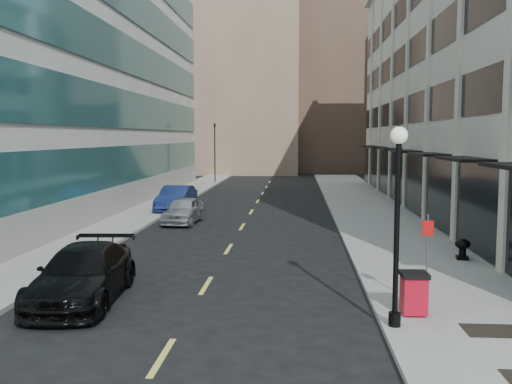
# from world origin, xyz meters

# --- Properties ---
(sidewalk_right) EXTENTS (5.00, 80.00, 0.15)m
(sidewalk_right) POSITION_xyz_m (7.50, 20.00, 0.07)
(sidewalk_right) COLOR gray
(sidewalk_right) RESTS_ON ground
(sidewalk_left) EXTENTS (3.00, 80.00, 0.15)m
(sidewalk_left) POSITION_xyz_m (-6.50, 20.00, 0.07)
(sidewalk_left) COLOR gray
(sidewalk_left) RESTS_ON ground
(building_left) EXTENTS (16.14, 46.00, 20.00)m
(building_left) POSITION_xyz_m (-15.95, 27.00, 9.99)
(building_left) COLOR silver
(building_left) RESTS_ON ground
(skyline_tan_near) EXTENTS (14.00, 18.00, 28.00)m
(skyline_tan_near) POSITION_xyz_m (-4.00, 68.00, 14.00)
(skyline_tan_near) COLOR #866F58
(skyline_tan_near) RESTS_ON ground
(skyline_brown) EXTENTS (12.00, 16.00, 34.00)m
(skyline_brown) POSITION_xyz_m (8.00, 72.00, 17.00)
(skyline_brown) COLOR brown
(skyline_brown) RESTS_ON ground
(skyline_tan_far) EXTENTS (12.00, 14.00, 22.00)m
(skyline_tan_far) POSITION_xyz_m (-14.00, 78.00, 11.00)
(skyline_tan_far) COLOR #866F58
(skyline_tan_far) RESTS_ON ground
(skyline_stone) EXTENTS (10.00, 14.00, 20.00)m
(skyline_stone) POSITION_xyz_m (18.00, 66.00, 10.00)
(skyline_stone) COLOR beige
(skyline_stone) RESTS_ON ground
(grate_far) EXTENTS (1.40, 1.00, 0.01)m
(grate_far) POSITION_xyz_m (7.60, 3.80, 0.15)
(grate_far) COLOR black
(grate_far) RESTS_ON sidewalk_right
(road_centerline) EXTENTS (0.15, 68.20, 0.01)m
(road_centerline) POSITION_xyz_m (0.00, 17.00, 0.01)
(road_centerline) COLOR #D8CC4C
(road_centerline) RESTS_ON ground
(traffic_signal) EXTENTS (0.66, 0.66, 6.98)m
(traffic_signal) POSITION_xyz_m (-5.50, 48.00, 5.72)
(traffic_signal) COLOR black
(traffic_signal) RESTS_ON ground
(car_black_pickup) EXTENTS (2.61, 5.62, 1.59)m
(car_black_pickup) POSITION_xyz_m (-3.27, 6.00, 0.79)
(car_black_pickup) COLOR black
(car_black_pickup) RESTS_ON ground
(car_silver_sedan) EXTENTS (1.96, 4.35, 1.45)m
(car_silver_sedan) POSITION_xyz_m (-3.34, 21.00, 0.73)
(car_silver_sedan) COLOR #969A9E
(car_silver_sedan) RESTS_ON ground
(car_blue_sedan) EXTENTS (1.92, 5.00, 1.63)m
(car_blue_sedan) POSITION_xyz_m (-4.80, 25.95, 0.81)
(car_blue_sedan) COLOR navy
(car_blue_sedan) RESTS_ON ground
(trash_bin) EXTENTS (0.71, 0.79, 1.13)m
(trash_bin) POSITION_xyz_m (5.94, 4.95, 0.76)
(trash_bin) COLOR #A40A1C
(trash_bin) RESTS_ON sidewalk_right
(lamppost) EXTENTS (0.41, 0.41, 4.97)m
(lamppost) POSITION_xyz_m (5.30, 4.00, 3.07)
(lamppost) COLOR black
(lamppost) RESTS_ON sidewalk_right
(sign_post) EXTENTS (0.30, 0.06, 2.55)m
(sign_post) POSITION_xyz_m (6.40, 5.60, 1.78)
(sign_post) COLOR slate
(sign_post) RESTS_ON sidewalk_right
(urn_planter) EXTENTS (0.57, 0.57, 0.79)m
(urn_planter) POSITION_xyz_m (9.14, 11.90, 0.63)
(urn_planter) COLOR black
(urn_planter) RESTS_ON sidewalk_right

